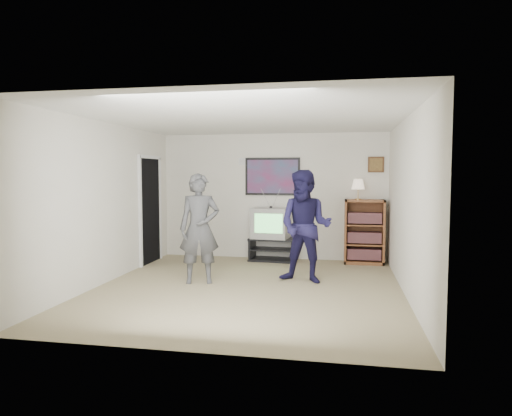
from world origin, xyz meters
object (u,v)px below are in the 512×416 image
(crt_television, at_px, (271,223))
(person_short, at_px, (305,226))
(media_stand, at_px, (273,249))
(bookshelf, at_px, (364,232))
(person_tall, at_px, (200,228))

(crt_television, bearing_deg, person_short, -59.14)
(person_short, bearing_deg, media_stand, 127.34)
(bookshelf, relative_size, person_short, 0.69)
(media_stand, relative_size, person_tall, 0.55)
(media_stand, bearing_deg, bookshelf, 5.42)
(crt_television, xyz_separation_m, bookshelf, (1.79, 0.05, -0.14))
(crt_television, distance_m, bookshelf, 1.79)
(person_short, bearing_deg, bookshelf, 73.63)
(media_stand, relative_size, crt_television, 1.34)
(media_stand, distance_m, bookshelf, 1.79)
(crt_television, xyz_separation_m, person_short, (0.80, -1.69, 0.14))
(media_stand, xyz_separation_m, crt_television, (-0.04, 0.00, 0.52))
(person_tall, distance_m, person_short, 1.65)
(bookshelf, bearing_deg, media_stand, -178.36)
(person_tall, bearing_deg, bookshelf, 21.21)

